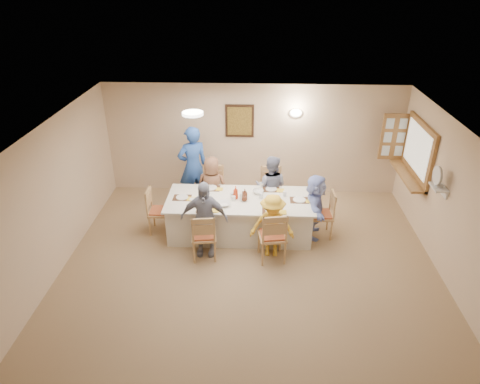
{
  "coord_description": "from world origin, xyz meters",
  "views": [
    {
      "loc": [
        0.1,
        -5.41,
        4.65
      ],
      "look_at": [
        -0.2,
        1.4,
        1.05
      ],
      "focal_mm": 32.0,
      "sensor_mm": 36.0,
      "label": 1
    }
  ],
  "objects_px": {
    "chair_front_right": "(272,235)",
    "condiment_ketchup": "(236,193)",
    "chair_right_end": "(321,214)",
    "dining_table": "(240,216)",
    "diner_right_end": "(315,206)",
    "chair_back_right": "(270,192)",
    "chair_left_end": "(160,211)",
    "diner_front_right": "(272,226)",
    "diner_back_right": "(271,187)",
    "diner_back_left": "(212,187)",
    "chair_back_left": "(213,191)",
    "caregiver": "(193,167)",
    "serving_hatch": "(418,151)",
    "desk_fan": "(439,179)",
    "chair_front_left": "(204,235)",
    "diner_front_left": "(204,219)"
  },
  "relations": [
    {
      "from": "dining_table",
      "to": "chair_left_end",
      "type": "height_order",
      "value": "chair_left_end"
    },
    {
      "from": "chair_left_end",
      "to": "chair_front_left",
      "type": "bearing_deg",
      "value": -130.6
    },
    {
      "from": "condiment_ketchup",
      "to": "chair_back_right",
      "type": "bearing_deg",
      "value": 49.04
    },
    {
      "from": "serving_hatch",
      "to": "diner_front_left",
      "type": "distance_m",
      "value": 4.34
    },
    {
      "from": "chair_front_right",
      "to": "diner_back_right",
      "type": "height_order",
      "value": "diner_back_right"
    },
    {
      "from": "desk_fan",
      "to": "diner_back_left",
      "type": "xyz_separation_m",
      "value": [
        -3.91,
        1.29,
        -0.9
      ]
    },
    {
      "from": "chair_back_left",
      "to": "diner_front_left",
      "type": "bearing_deg",
      "value": -90.26
    },
    {
      "from": "desk_fan",
      "to": "chair_back_left",
      "type": "relative_size",
      "value": 0.3
    },
    {
      "from": "diner_back_left",
      "to": "diner_front_left",
      "type": "bearing_deg",
      "value": 93.98
    },
    {
      "from": "chair_back_right",
      "to": "diner_front_left",
      "type": "xyz_separation_m",
      "value": [
        -1.2,
        -1.48,
        0.22
      ]
    },
    {
      "from": "serving_hatch",
      "to": "chair_front_left",
      "type": "xyz_separation_m",
      "value": [
        -4.02,
        -1.54,
        -1.04
      ]
    },
    {
      "from": "desk_fan",
      "to": "chair_front_left",
      "type": "height_order",
      "value": "desk_fan"
    },
    {
      "from": "chair_front_right",
      "to": "chair_right_end",
      "type": "height_order",
      "value": "chair_front_right"
    },
    {
      "from": "chair_back_right",
      "to": "chair_back_left",
      "type": "bearing_deg",
      "value": -179.01
    },
    {
      "from": "desk_fan",
      "to": "condiment_ketchup",
      "type": "height_order",
      "value": "desk_fan"
    },
    {
      "from": "diner_front_right",
      "to": "diner_right_end",
      "type": "relative_size",
      "value": 0.95
    },
    {
      "from": "chair_front_right",
      "to": "diner_back_right",
      "type": "relative_size",
      "value": 0.74
    },
    {
      "from": "diner_back_left",
      "to": "diner_back_right",
      "type": "distance_m",
      "value": 1.2
    },
    {
      "from": "diner_back_left",
      "to": "chair_front_right",
      "type": "bearing_deg",
      "value": 133.01
    },
    {
      "from": "chair_front_right",
      "to": "diner_back_left",
      "type": "relative_size",
      "value": 0.76
    },
    {
      "from": "desk_fan",
      "to": "diner_front_left",
      "type": "bearing_deg",
      "value": -179.02
    },
    {
      "from": "chair_right_end",
      "to": "diner_right_end",
      "type": "distance_m",
      "value": 0.21
    },
    {
      "from": "chair_back_left",
      "to": "caregiver",
      "type": "bearing_deg",
      "value": 141.86
    },
    {
      "from": "chair_left_end",
      "to": "caregiver",
      "type": "distance_m",
      "value": 1.32
    },
    {
      "from": "diner_front_left",
      "to": "caregiver",
      "type": "xyz_separation_m",
      "value": [
        -0.45,
        1.83,
        0.17
      ]
    },
    {
      "from": "serving_hatch",
      "to": "caregiver",
      "type": "bearing_deg",
      "value": 174.73
    },
    {
      "from": "dining_table",
      "to": "diner_back_left",
      "type": "bearing_deg",
      "value": 131.42
    },
    {
      "from": "chair_front_right",
      "to": "diner_back_left",
      "type": "bearing_deg",
      "value": -60.73
    },
    {
      "from": "diner_front_left",
      "to": "diner_front_right",
      "type": "bearing_deg",
      "value": 1.5
    },
    {
      "from": "chair_back_right",
      "to": "diner_back_right",
      "type": "bearing_deg",
      "value": -89.01
    },
    {
      "from": "chair_back_left",
      "to": "chair_front_right",
      "type": "bearing_deg",
      "value": -53.39
    },
    {
      "from": "diner_back_right",
      "to": "diner_right_end",
      "type": "xyz_separation_m",
      "value": [
        0.82,
        -0.68,
        -0.04
      ]
    },
    {
      "from": "chair_back_right",
      "to": "chair_left_end",
      "type": "distance_m",
      "value": 2.29
    },
    {
      "from": "serving_hatch",
      "to": "diner_back_left",
      "type": "xyz_separation_m",
      "value": [
        -4.02,
        -0.06,
        -0.85
      ]
    },
    {
      "from": "condiment_ketchup",
      "to": "diner_front_left",
      "type": "bearing_deg",
      "value": -126.73
    },
    {
      "from": "chair_left_end",
      "to": "diner_front_right",
      "type": "xyz_separation_m",
      "value": [
        2.15,
        -0.68,
        0.14
      ]
    },
    {
      "from": "dining_table",
      "to": "diner_right_end",
      "type": "bearing_deg",
      "value": 0.0
    },
    {
      "from": "diner_back_right",
      "to": "condiment_ketchup",
      "type": "bearing_deg",
      "value": 56.3
    },
    {
      "from": "dining_table",
      "to": "diner_back_right",
      "type": "xyz_separation_m",
      "value": [
        0.6,
        0.68,
        0.3
      ]
    },
    {
      "from": "chair_front_left",
      "to": "diner_back_right",
      "type": "relative_size",
      "value": 0.68
    },
    {
      "from": "desk_fan",
      "to": "dining_table",
      "type": "bearing_deg",
      "value": 169.52
    },
    {
      "from": "chair_back_right",
      "to": "chair_left_end",
      "type": "height_order",
      "value": "chair_back_right"
    },
    {
      "from": "diner_front_left",
      "to": "desk_fan",
      "type": "bearing_deg",
      "value": 2.48
    },
    {
      "from": "chair_back_right",
      "to": "diner_front_right",
      "type": "height_order",
      "value": "diner_front_right"
    },
    {
      "from": "chair_front_left",
      "to": "chair_left_end",
      "type": "relative_size",
      "value": 1.0
    },
    {
      "from": "serving_hatch",
      "to": "chair_front_right",
      "type": "bearing_deg",
      "value": -151.44
    },
    {
      "from": "chair_front_right",
      "to": "diner_back_right",
      "type": "bearing_deg",
      "value": -99.76
    },
    {
      "from": "chair_front_right",
      "to": "condiment_ketchup",
      "type": "distance_m",
      "value": 1.13
    },
    {
      "from": "dining_table",
      "to": "chair_left_end",
      "type": "bearing_deg",
      "value": 180.0
    },
    {
      "from": "serving_hatch",
      "to": "desk_fan",
      "type": "xyz_separation_m",
      "value": [
        -0.11,
        -1.35,
        0.05
      ]
    }
  ]
}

